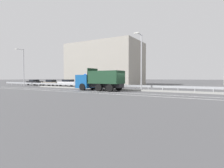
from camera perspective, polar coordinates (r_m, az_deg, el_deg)
ground_plane at (r=24.12m, az=1.84°, el=-2.43°), size 320.00×320.00×0.00m
lane_strip_0 at (r=24.26m, az=-6.41°, el=-2.41°), size 69.16×0.16×0.01m
lane_strip_1 at (r=22.63m, az=-9.56°, el=-2.75°), size 69.16×0.16×0.01m
median_island at (r=26.34m, az=4.45°, el=-1.86°), size 38.04×1.10×0.18m
median_guardrail at (r=27.46m, az=5.60°, el=-0.70°), size 69.16×0.09×0.78m
dump_truck at (r=26.21m, az=-5.70°, el=0.59°), size 7.42×2.87×3.29m
median_road_sign at (r=30.44m, az=-8.72°, el=1.18°), size 0.85×0.16×2.63m
street_lamp_0 at (r=43.55m, az=-27.05°, el=5.35°), size 0.70×1.87×8.22m
street_lamp_1 at (r=25.12m, az=9.45°, el=7.92°), size 0.70×1.94×8.04m
parked_car_0 at (r=47.89m, az=-23.97°, el=0.52°), size 4.62×2.22×1.41m
parked_car_1 at (r=42.79m, az=-19.40°, el=0.38°), size 4.56×1.98×1.42m
parked_car_2 at (r=39.25m, az=-14.00°, el=0.37°), size 4.99×2.17×1.50m
parked_car_3 at (r=35.44m, az=-9.04°, el=0.14°), size 4.06×2.17×1.39m
parked_car_4 at (r=32.29m, az=-1.14°, el=0.12°), size 4.74×2.17×1.58m
background_building_0 at (r=48.03m, az=-2.42°, el=6.46°), size 19.56×11.14×11.12m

